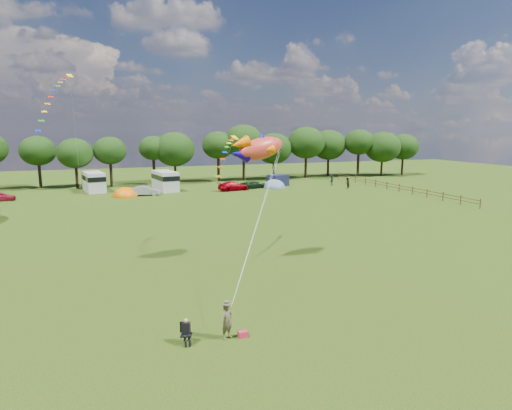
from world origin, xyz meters
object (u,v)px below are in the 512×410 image
object	(u,v)px
car_d	(254,184)
camp_chair	(186,328)
tent_greyblue	(274,188)
walker_a	(347,183)
kite_flyer	(227,321)
fish_kite	(257,149)
walker_b	(332,180)
car_c	(233,186)
tent_orange	(125,196)
car_b	(145,191)
car_a	(1,197)
campervan_b	(94,181)
campervan_c	(165,180)

from	to	relation	value
car_d	camp_chair	xyz separation A→B (m)	(-19.62, -47.17, 0.09)
tent_greyblue	walker_a	world-z (taller)	walker_a
tent_greyblue	car_d	bearing A→B (deg)	165.57
kite_flyer	fish_kite	size ratio (longest dim) A/B	0.37
walker_a	fish_kite	bearing A→B (deg)	27.19
walker_b	camp_chair	bearing A→B (deg)	14.69
car_c	car_d	world-z (taller)	car_c
camp_chair	fish_kite	size ratio (longest dim) A/B	0.27
tent_greyblue	camp_chair	world-z (taller)	tent_greyblue
tent_orange	camp_chair	size ratio (longest dim) A/B	3.12
walker_b	car_b	bearing A→B (deg)	-37.75
kite_flyer	camp_chair	world-z (taller)	kite_flyer
fish_kite	walker_a	world-z (taller)	fish_kite
car_a	kite_flyer	world-z (taller)	kite_flyer
campervan_b	tent_orange	world-z (taller)	campervan_b
tent_orange	kite_flyer	xyz separation A→B (m)	(2.29, -45.15, 0.80)
campervan_c	car_a	bearing A→B (deg)	87.45
car_b	campervan_c	distance (m)	5.52
tent_greyblue	camp_chair	xyz separation A→B (m)	(-22.87, -46.33, 0.68)
car_a	fish_kite	distance (m)	43.62
fish_kite	kite_flyer	bearing A→B (deg)	-128.67
car_c	kite_flyer	world-z (taller)	kite_flyer
fish_kite	walker_a	distance (m)	42.03
car_b	fish_kite	xyz separation A→B (m)	(4.58, -34.82, 7.36)
car_c	kite_flyer	distance (m)	47.83
tent_orange	tent_greyblue	bearing A→B (deg)	3.36
campervan_b	fish_kite	size ratio (longest dim) A/B	1.46
car_a	campervan_c	size ratio (longest dim) A/B	0.55
campervan_c	kite_flyer	bearing A→B (deg)	165.58
car_b	car_d	distance (m)	17.39
car_d	kite_flyer	world-z (taller)	kite_flyer
car_b	tent_orange	size ratio (longest dim) A/B	1.06
campervan_b	camp_chair	size ratio (longest dim) A/B	5.44
tent_greyblue	fish_kite	size ratio (longest dim) A/B	0.91
campervan_b	walker_a	xyz separation A→B (m)	(38.34, -10.14, -0.72)
car_d	campervan_b	world-z (taller)	campervan_b
tent_orange	kite_flyer	size ratio (longest dim) A/B	2.24
kite_flyer	campervan_c	bearing A→B (deg)	60.58
car_d	campervan_b	size ratio (longest dim) A/B	0.70
car_b	camp_chair	bearing A→B (deg)	-175.41
camp_chair	walker_b	size ratio (longest dim) A/B	0.67
car_b	campervan_b	size ratio (longest dim) A/B	0.61
kite_flyer	fish_kite	world-z (taller)	fish_kite
fish_kite	walker_b	xyz separation A→B (m)	(26.20, 35.75, -7.17)
car_d	car_a	bearing A→B (deg)	76.35
campervan_b	fish_kite	world-z (taller)	fish_kite
car_b	tent_greyblue	xyz separation A→B (m)	(20.51, 1.35, -0.67)
car_a	camp_chair	world-z (taller)	car_a
campervan_c	camp_chair	xyz separation A→B (m)	(-5.80, -49.21, -0.92)
car_c	camp_chair	distance (m)	48.21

